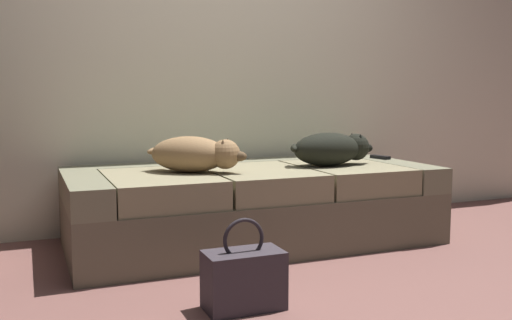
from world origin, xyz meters
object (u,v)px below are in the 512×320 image
at_px(tv_remote, 380,157).
at_px(dog_dark, 332,149).
at_px(dog_tan, 196,154).
at_px(couch, 253,205).
at_px(handbag, 244,279).

bearing_deg(tv_remote, dog_dark, -168.78).
bearing_deg(dog_tan, couch, 10.97).
bearing_deg(tv_remote, dog_tan, 176.70).
relative_size(couch, dog_dark, 3.60).
xyz_separation_m(couch, dog_dark, (0.48, -0.09, 0.33)).
height_order(dog_dark, handbag, dog_dark).
bearing_deg(dog_tan, tv_remote, 7.81).
xyz_separation_m(dog_tan, dog_dark, (0.85, -0.02, 0.00)).
xyz_separation_m(dog_tan, tv_remote, (1.33, 0.18, -0.09)).
height_order(couch, tv_remote, tv_remote).
bearing_deg(dog_tan, dog_dark, -1.04).
xyz_separation_m(dog_tan, handbag, (-0.06, -0.90, -0.42)).
height_order(couch, dog_tan, dog_tan).
distance_m(dog_tan, handbag, 1.00).
distance_m(couch, handbag, 1.07).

